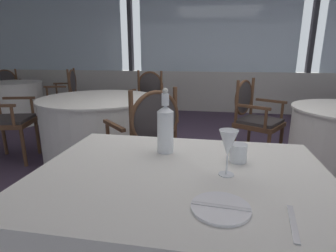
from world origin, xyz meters
The scene contains 17 objects.
ground_plane centered at (0.00, 0.00, 0.00)m, with size 15.01×15.01×0.00m, color #47384C.
window_wall_far centered at (0.00, 3.51, 1.09)m, with size 11.55×0.14×2.73m.
foreground_table centered at (-0.11, -1.26, 0.37)m, with size 1.25×0.93×0.73m.
side_plate centered at (0.05, -1.52, 0.74)m, with size 0.19×0.19×0.01m, color white.
butter_knife centered at (0.05, -1.52, 0.74)m, with size 0.19×0.02×0.00m, color silver.
dinner_fork centered at (0.27, -1.56, 0.74)m, with size 0.19×0.02×0.00m, color silver.
water_bottle centered at (-0.22, -1.03, 0.86)m, with size 0.08×0.08×0.33m.
wine_glass centered at (0.08, -1.25, 0.87)m, with size 0.08×0.08×0.19m.
water_tumbler centered at (0.14, -1.10, 0.78)m, with size 0.08×0.08×0.09m, color white.
dining_chair_0_0 centered at (0.47, 0.86, 0.55)m, with size 0.63×0.65×0.94m.
background_table_2 centered at (-1.29, 0.55, 0.37)m, with size 1.35×1.35×0.73m.
dining_chair_2_0 centered at (-0.52, -0.24, 0.55)m, with size 0.66×0.66×0.96m.
dining_chair_2_1 centered at (-1.00, 1.62, 0.56)m, with size 0.61×0.57×0.97m.
dining_chair_2_2 centered at (-2.36, 0.27, 0.59)m, with size 0.56×0.61×1.00m.
background_table_3 centered at (-3.53, 1.86, 0.37)m, with size 1.02×1.02×0.73m.
dining_chair_3_0 centered at (-2.62, 2.10, 0.56)m, with size 0.56×0.61×0.96m.
dining_chair_3_1 centered at (-4.19, 2.52, 0.54)m, with size 0.66×0.66×0.91m.
Camera 1 is at (0.02, -2.29, 1.22)m, focal length 28.42 mm.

